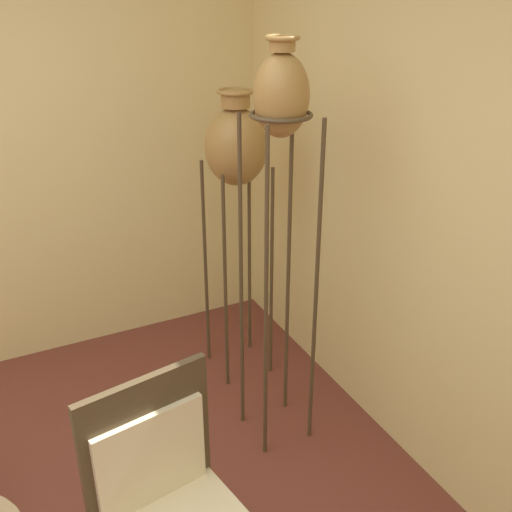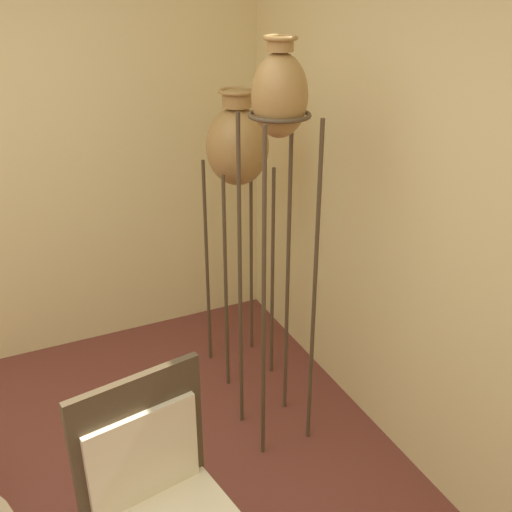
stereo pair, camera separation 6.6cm
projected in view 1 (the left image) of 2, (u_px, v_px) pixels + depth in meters
wall_right at (476, 221)px, 2.40m from camera, size 0.06×7.94×2.70m
vase_stand_tall at (281, 118)px, 2.55m from camera, size 0.29×0.29×2.02m
vase_stand_medium at (236, 150)px, 3.21m from camera, size 0.34×0.34×1.71m
chair at (170, 506)px, 2.08m from camera, size 0.59×0.57×1.03m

